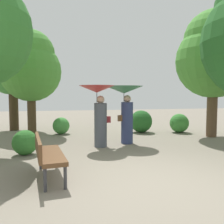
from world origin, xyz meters
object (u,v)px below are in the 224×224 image
object	(u,v)px
person_right	(125,102)
tree_mid_left	(31,66)
tree_near_right	(214,54)
park_bench	(47,153)
tree_far_back	(12,58)
person_left	(99,105)

from	to	relation	value
person_right	tree_mid_left	world-z (taller)	tree_mid_left
tree_near_right	park_bench	bearing A→B (deg)	-150.47
person_right	park_bench	world-z (taller)	person_right
park_bench	tree_far_back	world-z (taller)	tree_far_back
tree_near_right	tree_far_back	bearing A→B (deg)	156.39
person_right	tree_near_right	size ratio (longest dim) A/B	0.40
person_right	park_bench	bearing A→B (deg)	132.28
person_right	park_bench	xyz separation A→B (m)	(-2.39, -2.89, -0.89)
person_right	person_left	bearing A→B (deg)	100.53
person_left	park_bench	xyz separation A→B (m)	(-1.45, -2.58, -0.81)
tree_mid_left	person_right	bearing A→B (deg)	-38.49
person_left	tree_far_back	distance (m)	5.67
person_left	tree_far_back	size ratio (longest dim) A/B	0.39
tree_near_right	person_left	bearing A→B (deg)	-169.65
person_right	tree_mid_left	distance (m)	4.37
tree_near_right	tree_mid_left	bearing A→B (deg)	163.28
person_left	tree_mid_left	xyz separation A→B (m)	(-2.30, 2.90, 1.47)
park_bench	tree_near_right	size ratio (longest dim) A/B	0.32
tree_far_back	person_right	bearing A→B (deg)	-43.28
person_left	tree_mid_left	bearing A→B (deg)	30.34
person_right	tree_far_back	bearing A→B (deg)	38.58
tree_near_right	tree_mid_left	distance (m)	7.18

